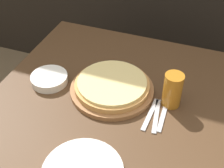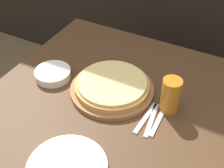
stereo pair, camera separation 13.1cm
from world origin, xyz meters
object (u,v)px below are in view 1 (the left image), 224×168
at_px(beer_glass, 173,89).
at_px(spoon, 162,117).
at_px(pizza_on_board, 112,87).
at_px(dinner_knife, 156,116).
at_px(fork, 150,114).
at_px(side_bowl, 49,79).

height_order(beer_glass, spoon, beer_glass).
height_order(pizza_on_board, dinner_knife, pizza_on_board).
bearing_deg(pizza_on_board, fork, -22.59).
distance_m(dinner_knife, spoon, 0.02).
distance_m(side_bowl, fork, 0.47).
bearing_deg(beer_glass, fork, -124.19).
distance_m(side_bowl, dinner_knife, 0.50).
bearing_deg(spoon, beer_glass, 82.79).
xyz_separation_m(beer_glass, spoon, (-0.01, -0.09, -0.08)).
distance_m(pizza_on_board, beer_glass, 0.26).
bearing_deg(dinner_knife, side_bowl, 175.42).
height_order(pizza_on_board, fork, pizza_on_board).
bearing_deg(dinner_knife, pizza_on_board, 159.81).
bearing_deg(dinner_knife, spoon, 0.00).
relative_size(beer_glass, fork, 0.80).
height_order(pizza_on_board, beer_glass, beer_glass).
height_order(side_bowl, dinner_knife, side_bowl).
bearing_deg(spoon, side_bowl, 175.64).
xyz_separation_m(pizza_on_board, beer_glass, (0.25, 0.01, 0.05)).
relative_size(side_bowl, dinner_knife, 0.87).
xyz_separation_m(beer_glass, side_bowl, (-0.53, -0.05, -0.06)).
bearing_deg(fork, side_bowl, 175.17).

